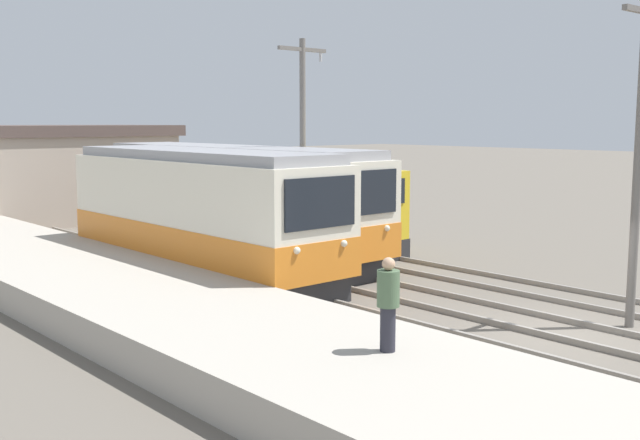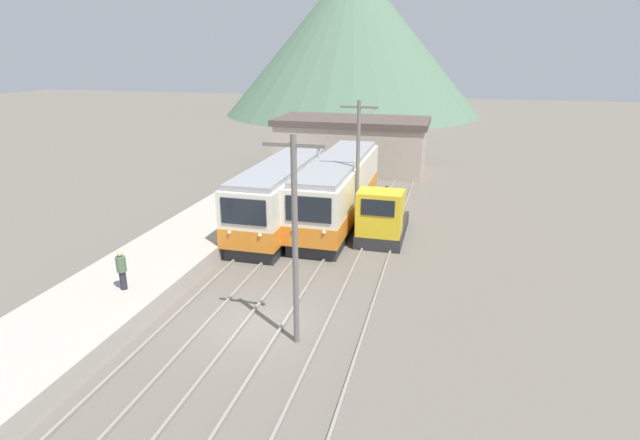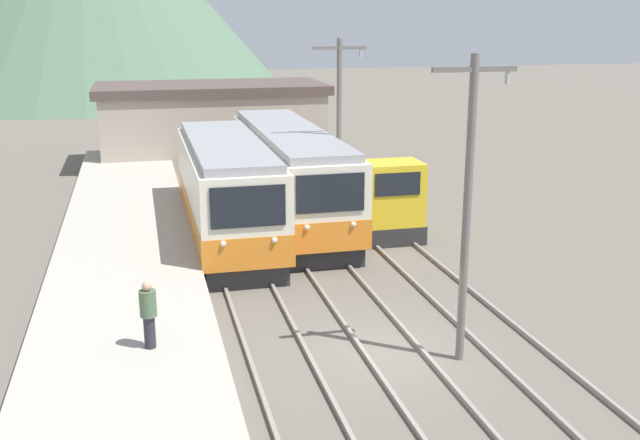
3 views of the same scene
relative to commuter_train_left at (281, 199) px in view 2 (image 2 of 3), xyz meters
The scene contains 13 objects.
ground_plane 10.80m from the commuter_train_left, 75.88° to the right, with size 200.00×200.00×0.00m, color #665E54.
platform_left 11.04m from the commuter_train_left, 109.45° to the right, with size 4.50×54.00×0.81m, color #ADA599.
track_left 10.47m from the commuter_train_left, 90.00° to the right, with size 1.54×60.00×0.14m.
track_center 10.84m from the commuter_train_left, 74.84° to the right, with size 1.54×60.00×0.14m.
track_right 11.97m from the commuter_train_left, 60.70° to the right, with size 1.54×60.00×0.14m.
commuter_train_left is the anchor object (origin of this frame).
commuter_train_center 3.63m from the commuter_train_left, 39.58° to the left, with size 2.84×13.12×3.80m.
shunting_locomotive 5.83m from the commuter_train_left, ahead, with size 2.40×5.11×3.00m.
catenary_mast_near 12.08m from the commuter_train_left, 68.73° to the right, with size 2.00×0.20×7.33m.
catenary_mast_mid 4.86m from the commuter_train_left, ahead, with size 2.00×0.20×7.33m.
person_on_platform 10.83m from the commuter_train_left, 106.27° to the right, with size 0.38×0.38×1.60m.
station_building 15.71m from the commuter_train_left, 86.24° to the left, with size 12.60×6.30×4.46m.
mountain_backdrop 58.60m from the commuter_train_left, 97.08° to the left, with size 40.87×40.87×23.32m.
Camera 2 is at (6.34, -15.37, 9.73)m, focal length 28.00 mm.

